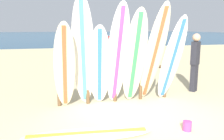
% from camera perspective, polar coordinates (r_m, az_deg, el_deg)
% --- Properties ---
extents(ground_plane, '(120.00, 120.00, 0.00)m').
position_cam_1_polar(ground_plane, '(4.96, 9.89, -12.24)').
color(ground_plane, beige).
extents(ocean_water, '(120.00, 80.00, 0.01)m').
position_cam_1_polar(ocean_water, '(62.21, -13.30, 8.30)').
color(ocean_water, navy).
rests_on(ocean_water, ground).
extents(surfboard_rack, '(2.92, 0.09, 1.01)m').
position_cam_1_polar(surfboard_rack, '(6.01, 0.74, -1.96)').
color(surfboard_rack, brown).
rests_on(surfboard_rack, ground).
extents(surfboard_leaning_far_left, '(0.51, 0.84, 2.03)m').
position_cam_1_polar(surfboard_leaning_far_left, '(5.33, -11.41, 0.64)').
color(surfboard_leaning_far_left, beige).
rests_on(surfboard_leaning_far_left, ground).
extents(surfboard_leaning_left, '(0.69, 0.95, 2.60)m').
position_cam_1_polar(surfboard_leaning_left, '(5.45, -6.97, 3.99)').
color(surfboard_leaning_left, white).
rests_on(surfboard_leaning_left, ground).
extents(surfboard_leaning_center_left, '(0.64, 0.82, 1.96)m').
position_cam_1_polar(surfboard_leaning_center_left, '(5.56, -3.04, 0.87)').
color(surfboard_leaning_center_left, white).
rests_on(surfboard_leaning_center_left, ground).
extents(surfboard_leaning_center, '(0.58, 0.79, 2.47)m').
position_cam_1_polar(surfboard_leaning_center, '(5.61, 1.42, 3.59)').
color(surfboard_leaning_center, white).
rests_on(surfboard_leaning_center, ground).
extents(surfboard_leaning_center_right, '(0.61, 0.97, 2.33)m').
position_cam_1_polar(surfboard_leaning_center_right, '(5.65, 5.53, 2.88)').
color(surfboard_leaning_center_right, beige).
rests_on(surfboard_leaning_center_right, ground).
extents(surfboard_leaning_right, '(0.49, 1.22, 2.46)m').
position_cam_1_polar(surfboard_leaning_right, '(5.80, 10.10, 3.61)').
color(surfboard_leaning_right, beige).
rests_on(surfboard_leaning_right, ground).
extents(surfboard_leaning_far_right, '(0.62, 0.95, 2.19)m').
position_cam_1_polar(surfboard_leaning_far_right, '(6.05, 14.30, 2.41)').
color(surfboard_leaning_far_right, white).
rests_on(surfboard_leaning_far_right, ground).
extents(surfboard_lying_on_sand, '(2.33, 0.79, 0.08)m').
position_cam_1_polar(surfboard_lying_on_sand, '(4.31, -5.93, -15.24)').
color(surfboard_lying_on_sand, white).
rests_on(surfboard_lying_on_sand, ground).
extents(beachgoer_standing, '(0.33, 0.30, 1.72)m').
position_cam_1_polar(beachgoer_standing, '(7.33, 19.45, 2.31)').
color(beachgoer_standing, '#26262D').
rests_on(beachgoer_standing, ground).
extents(small_boat_offshore, '(2.95, 1.70, 0.71)m').
position_cam_1_polar(small_boat_offshore, '(41.62, -2.06, 8.05)').
color(small_boat_offshore, '#B22D28').
rests_on(small_boat_offshore, ocean_water).
extents(sand_bucket, '(0.16, 0.16, 0.18)m').
position_cam_1_polar(sand_bucket, '(4.69, 17.74, -12.76)').
color(sand_bucket, '#A53F8C').
rests_on(sand_bucket, ground).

